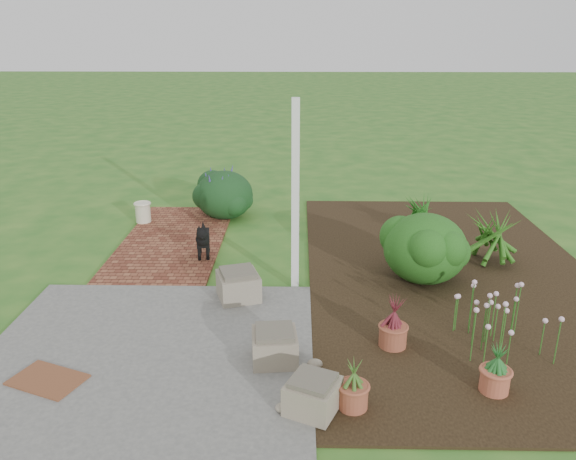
{
  "coord_description": "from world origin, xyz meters",
  "views": [
    {
      "loc": [
        0.34,
        -6.77,
        3.28
      ],
      "look_at": [
        0.2,
        0.4,
        0.7
      ],
      "focal_mm": 35.0,
      "sensor_mm": 36.0,
      "label": 1
    }
  ],
  "objects_px": {
    "black_dog": "(203,238)",
    "cream_ceramic_urn": "(143,212)",
    "evergreen_shrub": "(425,247)",
    "stone_trough_near": "(313,396)"
  },
  "relations": [
    {
      "from": "black_dog",
      "to": "cream_ceramic_urn",
      "type": "distance_m",
      "value": 2.11
    },
    {
      "from": "cream_ceramic_urn",
      "to": "black_dog",
      "type": "bearing_deg",
      "value": -50.47
    },
    {
      "from": "cream_ceramic_urn",
      "to": "evergreen_shrub",
      "type": "xyz_separation_m",
      "value": [
        4.47,
        -2.31,
        0.29
      ]
    },
    {
      "from": "stone_trough_near",
      "to": "black_dog",
      "type": "distance_m",
      "value": 3.88
    },
    {
      "from": "stone_trough_near",
      "to": "evergreen_shrub",
      "type": "height_order",
      "value": "evergreen_shrub"
    },
    {
      "from": "stone_trough_near",
      "to": "evergreen_shrub",
      "type": "bearing_deg",
      "value": 61.16
    },
    {
      "from": "black_dog",
      "to": "evergreen_shrub",
      "type": "xyz_separation_m",
      "value": [
        3.13,
        -0.68,
        0.15
      ]
    },
    {
      "from": "stone_trough_near",
      "to": "black_dog",
      "type": "relative_size",
      "value": 0.7
    },
    {
      "from": "stone_trough_near",
      "to": "evergreen_shrub",
      "type": "xyz_separation_m",
      "value": [
        1.58,
        2.86,
        0.32
      ]
    },
    {
      "from": "stone_trough_near",
      "to": "cream_ceramic_urn",
      "type": "xyz_separation_m",
      "value": [
        -2.89,
        5.17,
        0.03
      ]
    }
  ]
}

